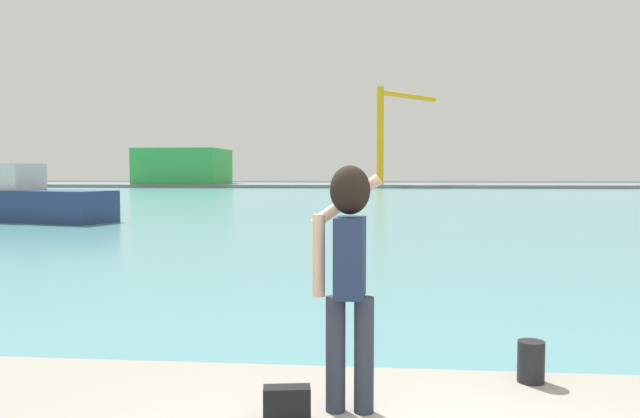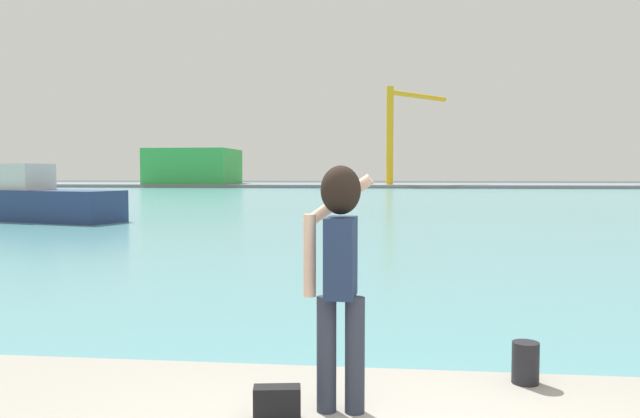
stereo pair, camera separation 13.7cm
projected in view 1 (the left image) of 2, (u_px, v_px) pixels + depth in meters
The scene contains 9 objects.
ground_plane at pixel (383, 198), 53.13m from camera, with size 220.00×220.00×0.00m, color #334751.
harbor_water at pixel (383, 197), 55.11m from camera, with size 140.00×100.00×0.02m, color #599EA8.
far_shore_dock at pixel (382, 185), 94.85m from camera, with size 140.00×20.00×0.46m, color gray.
person_photographer at pixel (348, 262), 4.37m from camera, with size 0.53×0.55×1.74m.
handbag at pixel (287, 404), 4.24m from camera, with size 0.32×0.14×0.24m, color black.
harbor_bollard at pixel (531, 362), 5.04m from camera, with size 0.21×0.21×0.33m, color black.
boat_moored at pixel (22, 200), 27.54m from camera, with size 8.74×4.58×2.52m.
warehouse_left at pixel (184, 166), 93.92m from camera, with size 12.17×11.49×5.21m, color green.
port_crane at pixel (389, 123), 89.36m from camera, with size 9.07×10.46×13.75m.
Camera 1 is at (-0.22, -3.36, 2.14)m, focal length 35.13 mm.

